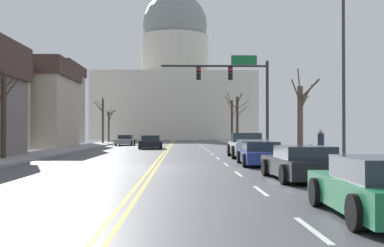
% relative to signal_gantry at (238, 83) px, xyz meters
% --- Properties ---
extents(ground, '(20.00, 180.00, 0.20)m').
position_rel_signal_gantry_xyz_m(ground, '(-5.43, -12.71, -5.17)').
color(ground, '#49494E').
extents(signal_gantry, '(7.91, 0.41, 7.11)m').
position_rel_signal_gantry_xyz_m(signal_gantry, '(0.00, 0.00, 0.00)').
color(signal_gantry, '#28282D').
rests_on(signal_gantry, ground).
extents(street_lamp_right, '(2.10, 0.24, 7.62)m').
position_rel_signal_gantry_xyz_m(street_lamp_right, '(2.50, -14.55, -0.54)').
color(street_lamp_right, '#333338').
rests_on(street_lamp_right, ground).
extents(capitol_building, '(30.51, 18.65, 31.56)m').
position_rel_signal_gantry_xyz_m(capitol_building, '(-5.43, 59.21, 5.74)').
color(capitol_building, beige).
rests_on(capitol_building, ground).
extents(pickup_truck_near_00, '(2.32, 5.28, 1.55)m').
position_rel_signal_gantry_xyz_m(pickup_truck_near_00, '(0.00, -4.70, -4.49)').
color(pickup_truck_near_00, silver).
rests_on(pickup_truck_near_00, ground).
extents(sedan_near_01, '(2.13, 4.72, 1.17)m').
position_rel_signal_gantry_xyz_m(sedan_near_01, '(-0.28, -11.37, -4.64)').
color(sedan_near_01, navy).
rests_on(sedan_near_01, ground).
extents(sedan_near_02, '(2.20, 4.57, 1.18)m').
position_rel_signal_gantry_xyz_m(sedan_near_02, '(-0.03, -18.33, -4.63)').
color(sedan_near_02, black).
rests_on(sedan_near_02, ground).
extents(sedan_near_03, '(2.10, 4.32, 1.20)m').
position_rel_signal_gantry_xyz_m(sedan_near_03, '(-0.29, -25.38, -4.62)').
color(sedan_near_03, '#1E7247').
rests_on(sedan_near_03, ground).
extents(sedan_oncoming_00, '(2.14, 4.37, 1.25)m').
position_rel_signal_gantry_xyz_m(sedan_oncoming_00, '(-7.03, 9.82, -4.60)').
color(sedan_oncoming_00, black).
rests_on(sedan_oncoming_00, ground).
extents(sedan_oncoming_01, '(2.05, 4.52, 1.18)m').
position_rel_signal_gantry_xyz_m(sedan_oncoming_01, '(-10.69, 20.60, -4.63)').
color(sedan_oncoming_01, '#9EA3A8').
rests_on(sedan_oncoming_01, ground).
extents(flank_building_00, '(11.13, 10.26, 10.23)m').
position_rel_signal_gantry_xyz_m(flank_building_00, '(-22.83, 26.01, -0.03)').
color(flank_building_00, '#B2A38E').
rests_on(flank_building_00, ground).
extents(flank_building_02, '(13.35, 9.95, 8.58)m').
position_rel_signal_gantry_xyz_m(flank_building_02, '(-21.79, 12.81, -0.85)').
color(flank_building_02, '#B2A38E').
rests_on(flank_building_02, ground).
extents(bare_tree_00, '(1.92, 1.56, 6.87)m').
position_rel_signal_gantry_xyz_m(bare_tree_00, '(2.74, 29.62, -1.97)').
color(bare_tree_00, '#423328').
rests_on(bare_tree_00, ground).
extents(bare_tree_01, '(1.30, 2.17, 4.90)m').
position_rel_signal_gantry_xyz_m(bare_tree_01, '(-14.39, 32.36, -2.63)').
color(bare_tree_01, '#4C3D2D').
rests_on(bare_tree_01, ground).
extents(bare_tree_02, '(2.52, 2.14, 6.22)m').
position_rel_signal_gantry_xyz_m(bare_tree_02, '(2.86, 24.16, -1.93)').
color(bare_tree_02, '#423328').
rests_on(bare_tree_02, ground).
extents(bare_tree_03, '(1.24, 2.51, 5.77)m').
position_rel_signal_gantry_xyz_m(bare_tree_03, '(-14.28, -7.49, -2.38)').
color(bare_tree_03, '#423328').
rests_on(bare_tree_03, ground).
extents(bare_tree_04, '(1.42, 2.67, 5.17)m').
position_rel_signal_gantry_xyz_m(bare_tree_04, '(2.51, -8.35, -2.74)').
color(bare_tree_04, brown).
rests_on(bare_tree_04, ground).
extents(bare_tree_05, '(1.45, 2.66, 6.08)m').
position_rel_signal_gantry_xyz_m(bare_tree_05, '(-14.25, 26.18, -2.01)').
color(bare_tree_05, brown).
rests_on(bare_tree_05, ground).
extents(pedestrian_00, '(0.35, 0.34, 1.63)m').
position_rel_signal_gantry_xyz_m(pedestrian_00, '(3.54, -4.10, -4.14)').
color(pedestrian_00, black).
rests_on(pedestrian_00, ground).
extents(pedestrian_01, '(0.35, 0.34, 1.64)m').
position_rel_signal_gantry_xyz_m(pedestrian_01, '(3.28, -9.54, -4.14)').
color(pedestrian_01, black).
rests_on(pedestrian_01, ground).
extents(bicycle_parked, '(0.12, 1.77, 0.85)m').
position_rel_signal_gantry_xyz_m(bicycle_parked, '(2.64, -9.58, -4.70)').
color(bicycle_parked, black).
rests_on(bicycle_parked, ground).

